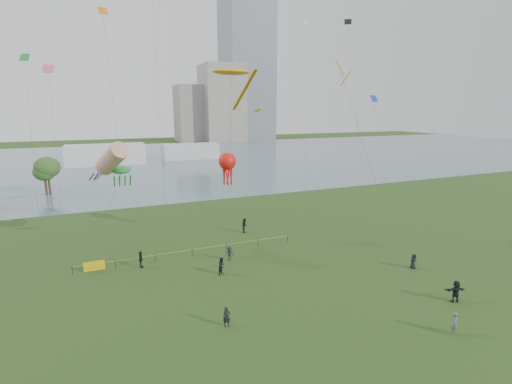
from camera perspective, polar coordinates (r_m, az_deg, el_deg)
name	(u,v)px	position (r m, az deg, el deg)	size (l,w,h in m)	color
ground_plane	(306,316)	(31.12, 7.63, -18.36)	(400.00, 400.00, 0.00)	#1D3811
lake	(146,160)	(124.60, -16.52, 4.68)	(400.00, 120.00, 0.08)	slate
tower	(246,22)	(210.04, -1.49, 24.64)	(24.00, 24.00, 120.00)	slate
building_mid	(222,104)	(194.31, -5.26, 13.39)	(20.00, 20.00, 38.00)	gray
building_low	(192,114)	(196.26, -9.76, 11.79)	(16.00, 18.00, 28.00)	gray
pavilion_left	(106,155)	(118.51, -22.10, 5.35)	(22.00, 8.00, 6.00)	silver
pavilion_right	(190,151)	(124.71, -10.05, 6.16)	(18.00, 7.00, 5.00)	silver
fence	(134,260)	(41.44, -18.19, -9.90)	(24.07, 0.07, 1.05)	black
kite_flyer	(455,324)	(31.74, 28.28, -17.40)	(0.63, 0.42, 1.74)	#55575C
spectator_a	(222,266)	(37.40, -5.26, -11.27)	(0.84, 0.65, 1.73)	black
spectator_b	(229,253)	(40.58, -4.10, -9.42)	(1.01, 0.58, 1.56)	black
spectator_c	(141,259)	(40.49, -17.31, -9.87)	(1.04, 0.43, 1.77)	black
spectator_d	(413,261)	(41.82, 23.06, -9.75)	(0.76, 0.49, 1.56)	black
spectator_e	(456,291)	(36.49, 28.38, -13.30)	(1.77, 0.56, 1.90)	black
spectator_f	(227,317)	(29.30, -4.53, -18.61)	(0.58, 0.38, 1.58)	black
spectator_g	(245,225)	(49.33, -1.74, -5.14)	(0.93, 0.72, 1.91)	black
kite_stingray	(232,73)	(46.49, -3.79, 17.86)	(6.20, 11.45, 20.73)	#3F3F42
kite_windsock	(112,159)	(42.58, -21.30, 4.76)	(7.47, 5.21, 12.76)	#3F3F42
kite_creature	(121,170)	(44.60, -20.12, 3.21)	(5.01, 8.50, 9.73)	#3F3F42
kite_octopus	(227,162)	(45.12, -4.42, 4.63)	(4.54, 9.27, 10.91)	#3F3F42
kite_delta	(344,79)	(37.63, 13.42, 16.51)	(2.58, 15.00, 20.51)	#3F3F42
small_kites	(207,36)	(44.85, -7.52, 22.74)	(38.11, 10.59, 14.12)	#198C2D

